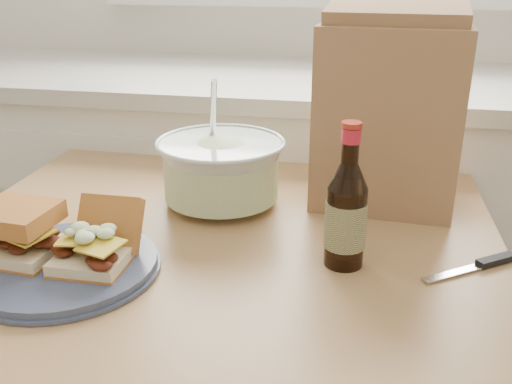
% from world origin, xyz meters
% --- Properties ---
extents(cabinet_run, '(2.50, 0.64, 0.94)m').
position_xyz_m(cabinet_run, '(-0.00, 1.70, 0.47)').
color(cabinet_run, white).
rests_on(cabinet_run, ground).
extents(dining_table, '(0.97, 0.97, 0.79)m').
position_xyz_m(dining_table, '(-0.06, 0.97, 0.67)').
color(dining_table, '#A8774F').
rests_on(dining_table, ground).
extents(plate, '(0.28, 0.28, 0.02)m').
position_xyz_m(plate, '(-0.25, 0.84, 0.80)').
color(plate, '#3D4762').
rests_on(plate, dining_table).
extents(sandwich_left, '(0.12, 0.11, 0.08)m').
position_xyz_m(sandwich_left, '(-0.32, 0.84, 0.85)').
color(sandwich_left, beige).
rests_on(sandwich_left, plate).
extents(sandwich_right, '(0.10, 0.14, 0.09)m').
position_xyz_m(sandwich_right, '(-0.20, 0.85, 0.84)').
color(sandwich_right, beige).
rests_on(sandwich_right, plate).
extents(coleslaw_bowl, '(0.24, 0.24, 0.24)m').
position_xyz_m(coleslaw_bowl, '(-0.08, 1.13, 0.85)').
color(coleslaw_bowl, silver).
rests_on(coleslaw_bowl, dining_table).
extents(beer_bottle, '(0.06, 0.06, 0.22)m').
position_xyz_m(beer_bottle, '(0.16, 0.94, 0.88)').
color(beer_bottle, black).
rests_on(beer_bottle, dining_table).
extents(knife, '(0.15, 0.11, 0.01)m').
position_xyz_m(knife, '(0.37, 0.98, 0.80)').
color(knife, silver).
rests_on(knife, dining_table).
extents(paper_bag, '(0.27, 0.18, 0.33)m').
position_xyz_m(paper_bag, '(0.21, 1.20, 0.96)').
color(paper_bag, '#A2724E').
rests_on(paper_bag, dining_table).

